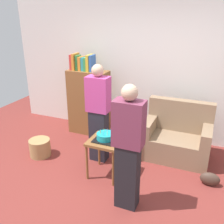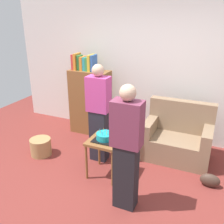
{
  "view_description": "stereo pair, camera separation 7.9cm",
  "coord_description": "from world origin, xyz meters",
  "views": [
    {
      "loc": [
        1.11,
        -2.64,
        2.36
      ],
      "look_at": [
        -0.26,
        0.64,
        0.95
      ],
      "focal_mm": 40.76,
      "sensor_mm": 36.0,
      "label": 1
    },
    {
      "loc": [
        1.18,
        -2.61,
        2.36
      ],
      "look_at": [
        -0.26,
        0.64,
        0.95
      ],
      "focal_mm": 40.76,
      "sensor_mm": 36.0,
      "label": 2
    }
  ],
  "objects": [
    {
      "name": "side_table",
      "position": [
        -0.26,
        0.39,
        0.51
      ],
      "size": [
        0.48,
        0.48,
        0.6
      ],
      "color": "brown",
      "rests_on": "ground_plane"
    },
    {
      "name": "bookshelf",
      "position": [
        -1.18,
        1.63,
        0.7
      ],
      "size": [
        0.8,
        0.36,
        1.61
      ],
      "color": "brown",
      "rests_on": "ground_plane"
    },
    {
      "name": "wall_back",
      "position": [
        0.0,
        2.05,
        1.35
      ],
      "size": [
        6.0,
        0.1,
        2.7
      ],
      "primitive_type": "cube",
      "color": "silver",
      "rests_on": "ground_plane"
    },
    {
      "name": "birthday_cake",
      "position": [
        -0.26,
        0.39,
        0.65
      ],
      "size": [
        0.32,
        0.32,
        0.17
      ],
      "color": "black",
      "rests_on": "side_table"
    },
    {
      "name": "ground_plane",
      "position": [
        0.0,
        0.0,
        0.0
      ],
      "size": [
        8.0,
        8.0,
        0.0
      ],
      "primitive_type": "plane",
      "color": "maroon"
    },
    {
      "name": "couch",
      "position": [
        0.64,
        1.37,
        0.34
      ],
      "size": [
        1.1,
        0.7,
        0.96
      ],
      "color": "#8C7054",
      "rests_on": "ground_plane"
    },
    {
      "name": "person_blowing_candles",
      "position": [
        -0.54,
        0.76,
        0.83
      ],
      "size": [
        0.36,
        0.22,
        1.63
      ],
      "rotation": [
        0.0,
        0.0,
        0.05
      ],
      "color": "#23232D",
      "rests_on": "ground_plane"
    },
    {
      "name": "handbag",
      "position": [
        1.24,
        0.73,
        0.1
      ],
      "size": [
        0.28,
        0.14,
        0.2
      ],
      "primitive_type": "ellipsoid",
      "color": "#473328",
      "rests_on": "ground_plane"
    },
    {
      "name": "wicker_basket",
      "position": [
        -1.55,
        0.46,
        0.15
      ],
      "size": [
        0.36,
        0.36,
        0.3
      ],
      "primitive_type": "cylinder",
      "color": "#A88451",
      "rests_on": "ground_plane"
    },
    {
      "name": "person_holding_cake",
      "position": [
        0.26,
        -0.11,
        0.83
      ],
      "size": [
        0.36,
        0.22,
        1.63
      ],
      "rotation": [
        0.0,
        0.0,
        2.65
      ],
      "color": "black",
      "rests_on": "ground_plane"
    }
  ]
}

